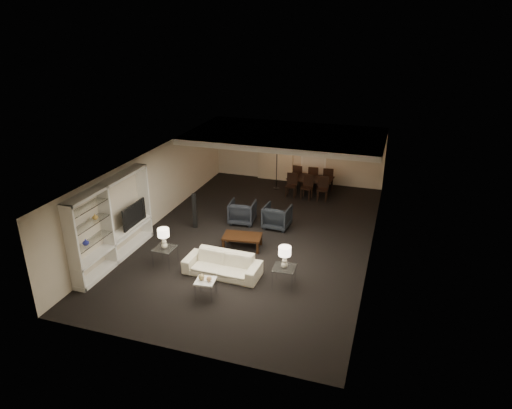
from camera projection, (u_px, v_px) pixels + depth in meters
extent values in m
plane|color=black|center=(256.00, 237.00, 14.33)|extent=(11.00, 11.00, 0.00)
cube|color=silver|center=(256.00, 160.00, 13.37)|extent=(7.00, 11.00, 0.02)
cube|color=beige|center=(297.00, 152.00, 18.68)|extent=(7.00, 0.02, 2.50)
cube|color=beige|center=(171.00, 299.00, 9.02)|extent=(7.00, 0.02, 2.50)
cube|color=beige|center=(154.00, 188.00, 14.84)|extent=(0.02, 11.00, 2.50)
cube|color=beige|center=(374.00, 214.00, 12.85)|extent=(0.02, 11.00, 2.50)
cube|color=silver|center=(286.00, 136.00, 16.48)|extent=(7.00, 4.00, 0.20)
cube|color=beige|center=(275.00, 152.00, 18.88)|extent=(1.50, 0.12, 2.40)
cube|color=silver|center=(314.00, 158.00, 18.53)|extent=(0.90, 0.05, 2.10)
cube|color=#142D38|center=(349.00, 150.00, 17.93)|extent=(0.95, 0.04, 0.65)
cylinder|color=#D8591E|center=(293.00, 150.00, 16.58)|extent=(0.52, 0.52, 0.24)
imported|color=beige|center=(222.00, 265.00, 12.14)|extent=(2.08, 0.87, 0.60)
imported|color=black|center=(242.00, 212.00, 15.17)|extent=(0.89, 0.91, 0.76)
imported|color=black|center=(277.00, 217.00, 14.83)|extent=(0.86, 0.88, 0.76)
sphere|color=tan|center=(201.00, 277.00, 11.10)|extent=(0.15, 0.15, 0.15)
sphere|color=#E0AC76|center=(209.00, 279.00, 11.05)|extent=(0.13, 0.13, 0.13)
imported|color=black|center=(131.00, 214.00, 13.30)|extent=(1.14, 0.15, 0.65)
imported|color=#232A9A|center=(86.00, 242.00, 11.51)|extent=(0.16, 0.16, 0.17)
imported|color=gold|center=(95.00, 217.00, 11.75)|extent=(0.15, 0.15, 0.16)
cube|color=black|center=(195.00, 211.00, 14.76)|extent=(0.16, 0.16, 1.17)
imported|color=black|center=(310.00, 185.00, 17.78)|extent=(1.77, 1.05, 0.60)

